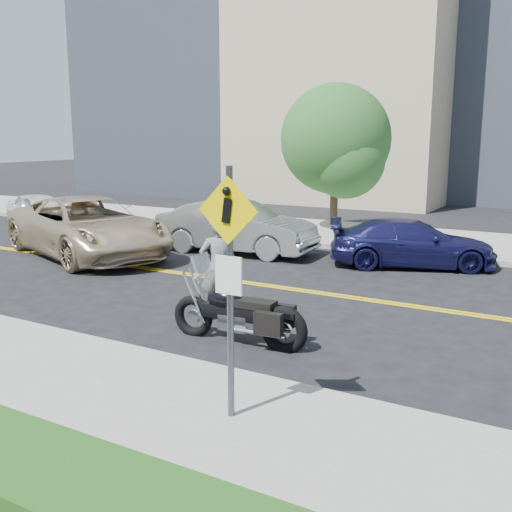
{
  "coord_description": "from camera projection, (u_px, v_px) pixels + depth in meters",
  "views": [
    {
      "loc": [
        7.84,
        -11.96,
        3.48
      ],
      "look_at": [
        2.17,
        -2.21,
        1.2
      ],
      "focal_mm": 42.0,
      "sensor_mm": 36.0,
      "label": 1
    }
  ],
  "objects": [
    {
      "name": "sidewalk_far",
      "position": [
        341.0,
        234.0,
        21.03
      ],
      "size": [
        60.0,
        5.0,
        0.15
      ],
      "primitive_type": "cube",
      "color": "#9E9B91",
      "rests_on": "ground_plane"
    },
    {
      "name": "parked_car_blue",
      "position": [
        412.0,
        243.0,
        16.07
      ],
      "size": [
        4.72,
        3.32,
        1.27
      ],
      "primitive_type": "imported",
      "rotation": [
        0.0,
        0.0,
        1.97
      ],
      "color": "#1A1A50",
      "rests_on": "ground"
    },
    {
      "name": "suv",
      "position": [
        88.0,
        227.0,
        17.41
      ],
      "size": [
        6.82,
        4.8,
        1.73
      ],
      "primitive_type": "imported",
      "rotation": [
        0.0,
        0.0,
        1.22
      ],
      "color": "#C8B493",
      "rests_on": "ground"
    },
    {
      "name": "parked_car_white",
      "position": [
        40.0,
        210.0,
        23.3
      ],
      "size": [
        4.01,
        2.47,
        1.27
      ],
      "primitive_type": "imported",
      "rotation": [
        0.0,
        0.0,
        1.3
      ],
      "color": "white",
      "rests_on": "ground"
    },
    {
      "name": "pedestrian_sign",
      "position": [
        229.0,
        270.0,
        6.88
      ],
      "size": [
        0.78,
        0.08,
        3.0
      ],
      "color": "#4C4C51",
      "rests_on": "sidewalk_near"
    },
    {
      "name": "ground_plane",
      "position": [
        225.0,
        280.0,
        14.69
      ],
      "size": [
        120.0,
        120.0,
        0.0
      ],
      "primitive_type": "plane",
      "color": "black",
      "rests_on": "ground"
    },
    {
      "name": "parked_car_silver",
      "position": [
        237.0,
        227.0,
        17.89
      ],
      "size": [
        4.91,
        2.01,
        1.58
      ],
      "primitive_type": "imported",
      "rotation": [
        0.0,
        0.0,
        1.64
      ],
      "color": "gray",
      "rests_on": "ground"
    },
    {
      "name": "tree_far_a",
      "position": [
        336.0,
        139.0,
        21.0
      ],
      "size": [
        3.87,
        3.87,
        5.28
      ],
      "rotation": [
        0.0,
        0.0,
        -0.21
      ],
      "color": "#382619",
      "rests_on": "ground"
    },
    {
      "name": "motorcyclist",
      "position": [
        219.0,
        265.0,
        11.34
      ],
      "size": [
        0.87,
        0.83,
        2.13
      ],
      "rotation": [
        0.0,
        0.0,
        3.8
      ],
      "color": "#9E9EA2",
      "rests_on": "ground"
    },
    {
      "name": "motorcycle",
      "position": [
        238.0,
        300.0,
        10.1
      ],
      "size": [
        2.48,
        0.91,
        1.48
      ],
      "primitive_type": null,
      "rotation": [
        0.0,
        0.0,
        0.07
      ],
      "color": "black",
      "rests_on": "ground"
    }
  ]
}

